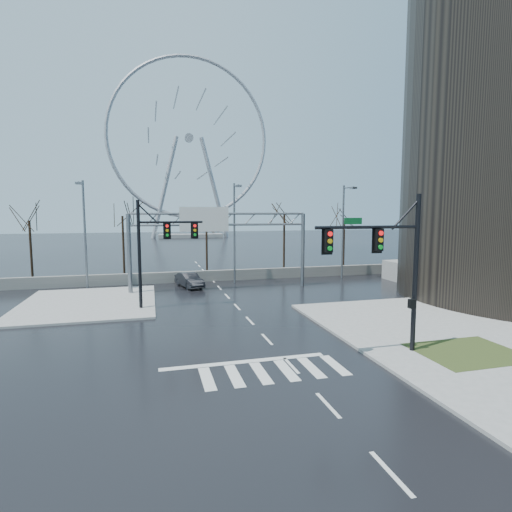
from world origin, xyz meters
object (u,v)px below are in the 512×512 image
object	(u,v)px
signal_mast_far	(155,244)
ferris_wheel	(189,145)
signal_mast_near	(392,259)
sign_gantry	(217,234)
car	(189,280)

from	to	relation	value
signal_mast_far	ferris_wheel	size ratio (longest dim) A/B	0.16
signal_mast_near	sign_gantry	size ratio (longest dim) A/B	0.49
signal_mast_near	signal_mast_far	distance (m)	17.03
sign_gantry	ferris_wheel	size ratio (longest dim) A/B	0.32
signal_mast_far	sign_gantry	size ratio (longest dim) A/B	0.49
ferris_wheel	car	xyz separation A→B (m)	(-7.72, -78.00, -25.44)
sign_gantry	car	size ratio (longest dim) A/B	3.90
signal_mast_near	ferris_wheel	xyz separation A→B (m)	(-0.14, 99.04, 21.26)
signal_mast_near	sign_gantry	bearing A→B (deg)	106.19
signal_mast_far	sign_gantry	world-z (taller)	signal_mast_far
signal_mast_near	signal_mast_far	world-z (taller)	same
signal_mast_near	signal_mast_far	size ratio (longest dim) A/B	1.00
signal_mast_far	ferris_wheel	bearing A→B (deg)	82.80
sign_gantry	car	distance (m)	5.46
signal_mast_far	ferris_wheel	xyz separation A→B (m)	(10.87, 86.04, 21.30)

